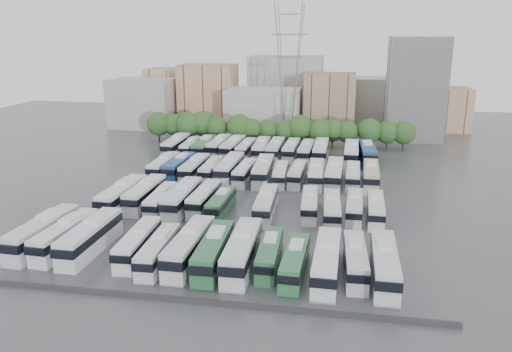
% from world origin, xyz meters
% --- Properties ---
extents(ground, '(220.00, 220.00, 0.00)m').
position_xyz_m(ground, '(0.00, 0.00, 0.00)').
color(ground, '#424447').
rests_on(ground, ground).
extents(parapet, '(56.00, 0.50, 0.50)m').
position_xyz_m(parapet, '(0.00, -33.00, 0.25)').
color(parapet, '#2D2D30').
rests_on(parapet, ground).
extents(tree_line, '(66.14, 7.91, 8.15)m').
position_xyz_m(tree_line, '(-1.69, 42.10, 4.46)').
color(tree_line, black).
rests_on(tree_line, ground).
extents(city_buildings, '(102.00, 35.00, 20.00)m').
position_xyz_m(city_buildings, '(-7.46, 71.86, 7.87)').
color(city_buildings, '#9E998E').
rests_on(city_buildings, ground).
extents(apartment_tower, '(14.00, 14.00, 26.00)m').
position_xyz_m(apartment_tower, '(34.00, 58.00, 13.00)').
color(apartment_tower, silver).
rests_on(apartment_tower, ground).
extents(electricity_pylon, '(9.00, 6.91, 33.83)m').
position_xyz_m(electricity_pylon, '(2.00, 50.00, 18.66)').
color(electricity_pylon, slate).
rests_on(electricity_pylon, ground).
extents(bus_r0_s0, '(3.45, 13.47, 4.19)m').
position_xyz_m(bus_r0_s0, '(-21.59, -22.80, 2.06)').
color(bus_r0_s0, silver).
rests_on(bus_r0_s0, ground).
extents(bus_r0_s1, '(3.34, 12.61, 3.92)m').
position_xyz_m(bus_r0_s1, '(-18.35, -22.89, 1.92)').
color(bus_r0_s1, silver).
rests_on(bus_r0_s1, ground).
extents(bus_r0_s2, '(2.89, 13.21, 4.14)m').
position_xyz_m(bus_r0_s2, '(-14.87, -22.99, 2.03)').
color(bus_r0_s2, silver).
rests_on(bus_r0_s2, ground).
extents(bus_r0_s4, '(3.10, 11.64, 3.62)m').
position_xyz_m(bus_r0_s4, '(-8.36, -23.29, 1.78)').
color(bus_r0_s4, silver).
rests_on(bus_r0_s4, ground).
extents(bus_r0_s5, '(2.88, 11.31, 3.52)m').
position_xyz_m(bus_r0_s5, '(-5.09, -24.88, 1.73)').
color(bus_r0_s5, silver).
rests_on(bus_r0_s5, ground).
extents(bus_r0_s6, '(3.11, 13.21, 4.13)m').
position_xyz_m(bus_r0_s6, '(-1.59, -23.75, 2.03)').
color(bus_r0_s6, silver).
rests_on(bus_r0_s6, ground).
extents(bus_r0_s7, '(3.15, 12.75, 3.98)m').
position_xyz_m(bus_r0_s7, '(1.60, -24.31, 1.95)').
color(bus_r0_s7, '#2C6640').
rests_on(bus_r0_s7, ground).
extents(bus_r0_s8, '(3.31, 13.61, 4.25)m').
position_xyz_m(bus_r0_s8, '(4.95, -23.91, 2.08)').
color(bus_r0_s8, silver).
rests_on(bus_r0_s8, ground).
extents(bus_r0_s9, '(2.71, 10.90, 3.40)m').
position_xyz_m(bus_r0_s9, '(8.16, -23.34, 1.67)').
color(bus_r0_s9, '#2C673F').
rests_on(bus_r0_s9, ground).
extents(bus_r0_s10, '(2.74, 11.03, 3.44)m').
position_xyz_m(bus_r0_s10, '(11.34, -24.99, 1.69)').
color(bus_r0_s10, '#307043').
rests_on(bus_r0_s10, ground).
extents(bus_r0_s11, '(3.08, 12.87, 4.02)m').
position_xyz_m(bus_r0_s11, '(14.93, -24.76, 1.97)').
color(bus_r0_s11, white).
rests_on(bus_r0_s11, ground).
extents(bus_r0_s12, '(2.92, 11.46, 3.57)m').
position_xyz_m(bus_r0_s12, '(18.15, -23.41, 1.75)').
color(bus_r0_s12, silver).
rests_on(bus_r0_s12, ground).
extents(bus_r0_s13, '(2.91, 12.80, 4.01)m').
position_xyz_m(bus_r0_s13, '(21.34, -24.36, 1.97)').
color(bus_r0_s13, silver).
rests_on(bus_r0_s13, ground).
extents(bus_r1_s1, '(3.18, 13.48, 4.21)m').
position_xyz_m(bus_r1_s1, '(-18.00, -6.67, 2.07)').
color(bus_r1_s1, silver).
rests_on(bus_r1_s1, ground).
extents(bus_r1_s2, '(2.79, 12.69, 3.98)m').
position_xyz_m(bus_r1_s2, '(-14.87, -4.95, 1.95)').
color(bus_r1_s2, silver).
rests_on(bus_r1_s2, ground).
extents(bus_r1_s3, '(2.93, 11.32, 3.52)m').
position_xyz_m(bus_r1_s3, '(-11.41, -6.90, 1.73)').
color(bus_r1_s3, silver).
rests_on(bus_r1_s3, ground).
extents(bus_r1_s4, '(2.94, 13.21, 4.14)m').
position_xyz_m(bus_r1_s4, '(-8.25, -6.19, 2.03)').
color(bus_r1_s4, silver).
rests_on(bus_r1_s4, ground).
extents(bus_r1_s5, '(2.90, 11.87, 3.70)m').
position_xyz_m(bus_r1_s5, '(-4.97, -5.04, 1.82)').
color(bus_r1_s5, silver).
rests_on(bus_r1_s5, ground).
extents(bus_r1_s6, '(2.58, 10.91, 3.41)m').
position_xyz_m(bus_r1_s6, '(-1.86, -6.66, 1.67)').
color(bus_r1_s6, '#2A623C').
rests_on(bus_r1_s6, ground).
extents(bus_r1_s8, '(2.99, 12.01, 3.74)m').
position_xyz_m(bus_r1_s8, '(5.04, -6.23, 1.84)').
color(bus_r1_s8, silver).
rests_on(bus_r1_s8, ground).
extents(bus_r1_s10, '(2.92, 11.06, 3.44)m').
position_xyz_m(bus_r1_s10, '(11.56, -4.62, 1.69)').
color(bus_r1_s10, silver).
rests_on(bus_r1_s10, ground).
extents(bus_r1_s11, '(3.00, 11.60, 3.61)m').
position_xyz_m(bus_r1_s11, '(14.98, -6.58, 1.77)').
color(bus_r1_s11, silver).
rests_on(bus_r1_s11, ground).
extents(bus_r1_s12, '(2.78, 11.06, 3.44)m').
position_xyz_m(bus_r1_s12, '(18.31, -4.82, 1.69)').
color(bus_r1_s12, silver).
rests_on(bus_r1_s12, ground).
extents(bus_r1_s13, '(2.69, 11.04, 3.45)m').
position_xyz_m(bus_r1_s13, '(21.41, -5.16, 1.69)').
color(bus_r1_s13, silver).
rests_on(bus_r1_s13, ground).
extents(bus_r2_s1, '(2.72, 12.38, 3.88)m').
position_xyz_m(bus_r2_s1, '(-17.95, 12.22, 1.91)').
color(bus_r2_s1, silver).
rests_on(bus_r2_s1, ground).
extents(bus_r2_s2, '(3.15, 12.59, 3.92)m').
position_xyz_m(bus_r2_s2, '(-14.89, 12.47, 1.93)').
color(bus_r2_s2, navy).
rests_on(bus_r2_s2, ground).
extents(bus_r2_s3, '(2.84, 12.50, 3.91)m').
position_xyz_m(bus_r2_s3, '(-11.61, 11.75, 1.92)').
color(bus_r2_s3, silver).
rests_on(bus_r2_s3, ground).
extents(bus_r2_s4, '(2.56, 11.32, 3.54)m').
position_xyz_m(bus_r2_s4, '(-8.35, 12.07, 1.74)').
color(bus_r2_s4, silver).
rests_on(bus_r2_s4, ground).
extents(bus_r2_s5, '(3.14, 13.55, 4.24)m').
position_xyz_m(bus_r2_s5, '(-4.90, 12.57, 2.08)').
color(bus_r2_s5, silver).
rests_on(bus_r2_s5, ground).
extents(bus_r2_s6, '(2.92, 11.46, 3.57)m').
position_xyz_m(bus_r2_s6, '(-1.67, 11.16, 1.75)').
color(bus_r2_s6, white).
rests_on(bus_r2_s6, ground).
extents(bus_r2_s7, '(3.53, 13.53, 4.21)m').
position_xyz_m(bus_r2_s7, '(1.67, 11.89, 2.07)').
color(bus_r2_s7, silver).
rests_on(bus_r2_s7, ground).
extents(bus_r2_s8, '(2.93, 11.01, 3.42)m').
position_xyz_m(bus_r2_s8, '(5.03, 11.23, 1.68)').
color(bus_r2_s8, silver).
rests_on(bus_r2_s8, ground).
extents(bus_r2_s9, '(2.82, 11.28, 3.52)m').
position_xyz_m(bus_r2_s9, '(8.13, 11.84, 1.73)').
color(bus_r2_s9, silver).
rests_on(bus_r2_s9, ground).
extents(bus_r2_s10, '(3.07, 12.43, 3.88)m').
position_xyz_m(bus_r2_s10, '(11.57, 11.72, 1.90)').
color(bus_r2_s10, white).
rests_on(bus_r2_s10, ground).
extents(bus_r2_s11, '(3.27, 13.46, 4.20)m').
position_xyz_m(bus_r2_s11, '(14.88, 11.96, 2.06)').
color(bus_r2_s11, silver).
rests_on(bus_r2_s11, ground).
extents(bus_r2_s12, '(2.77, 11.47, 3.58)m').
position_xyz_m(bus_r2_s12, '(18.27, 12.32, 1.76)').
color(bus_r2_s12, silver).
rests_on(bus_r2_s12, ground).
extents(bus_r2_s13, '(3.15, 12.81, 4.00)m').
position_xyz_m(bus_r2_s13, '(21.48, 12.49, 1.96)').
color(bus_r2_s13, '#C3B686').
rests_on(bus_r2_s13, ground).
extents(bus_r3_s0, '(2.95, 13.27, 4.16)m').
position_xyz_m(bus_r3_s0, '(-21.61, 30.30, 2.04)').
color(bus_r3_s0, silver).
rests_on(bus_r3_s0, ground).
extents(bus_r3_s1, '(2.81, 11.46, 3.57)m').
position_xyz_m(bus_r3_s1, '(-18.04, 29.94, 1.75)').
color(bus_r3_s1, silver).
rests_on(bus_r3_s1, ground).
extents(bus_r3_s2, '(3.20, 13.25, 4.14)m').
position_xyz_m(bus_r3_s2, '(-14.68, 29.50, 2.03)').
color(bus_r3_s2, '#317348').
rests_on(bus_r3_s2, ground).
extents(bus_r3_s3, '(3.25, 13.11, 4.09)m').
position_xyz_m(bus_r3_s3, '(-11.68, 31.07, 2.01)').
color(bus_r3_s3, silver).
rests_on(bus_r3_s3, ground).
extents(bus_r3_s4, '(3.49, 13.26, 4.12)m').
position_xyz_m(bus_r3_s4, '(-8.25, 30.40, 2.02)').
color(bus_r3_s4, silver).
rests_on(bus_r3_s4, ground).
extents(bus_r3_s5, '(3.08, 11.84, 3.68)m').
position_xyz_m(bus_r3_s5, '(-5.10, 30.17, 1.81)').
color(bus_r3_s5, white).
rests_on(bus_r3_s5, ground).
extents(bus_r3_s6, '(3.30, 13.11, 4.09)m').
position_xyz_m(bus_r3_s6, '(-1.64, 29.94, 2.01)').
color(bus_r3_s6, silver).
rests_on(bus_r3_s6, ground).
extents(bus_r3_s7, '(2.97, 13.19, 4.13)m').
position_xyz_m(bus_r3_s7, '(1.52, 29.81, 2.03)').
color(bus_r3_s7, silver).
rests_on(bus_r3_s7, ground).
extents(bus_r3_s8, '(3.03, 12.47, 3.89)m').
position_xyz_m(bus_r3_s8, '(4.98, 30.56, 1.91)').
color(bus_r3_s8, silver).
rests_on(bus_r3_s8, ground).
extents(bus_r3_s9, '(3.15, 12.58, 3.92)m').
position_xyz_m(bus_r3_s9, '(8.40, 29.70, 1.92)').
color(bus_r3_s9, silver).
rests_on(bus_r3_s9, ground).
extents(bus_r3_s10, '(3.06, 13.55, 4.24)m').
position_xyz_m(bus_r3_s10, '(11.52, 29.92, 2.08)').
color(bus_r3_s10, silver).
rests_on(bus_r3_s10, ground).
extents(bus_r3_s12, '(3.29, 13.70, 4.28)m').
position_xyz_m(bus_r3_s12, '(18.10, 29.13, 2.10)').
color(bus_r3_s12, silver).
rests_on(bus_r3_s12, ground).
extents(bus_r3_s13, '(3.54, 13.78, 4.29)m').
position_xyz_m(bus_r3_s13, '(21.48, 29.37, 2.11)').
color(bus_r3_s13, navy).
rests_on(bus_r3_s13, ground).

